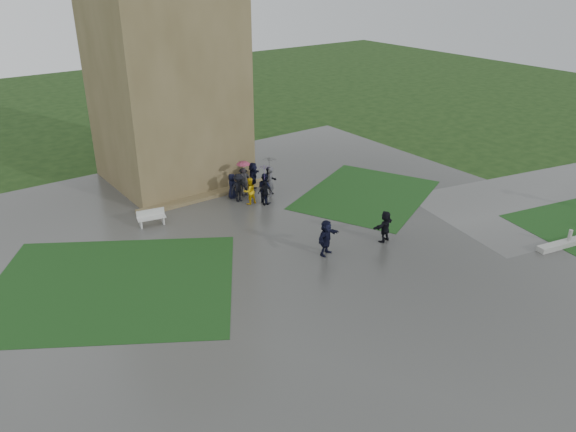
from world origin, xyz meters
TOP-DOWN VIEW (x-y plane):
  - ground at (0.00, 0.00)m, footprint 120.00×120.00m
  - plaza at (0.00, 2.00)m, footprint 34.00×34.00m
  - lawn_inset_left at (-8.50, 4.00)m, footprint 14.10×13.46m
  - lawn_inset_right at (8.50, 5.00)m, footprint 11.12×10.15m
  - tower at (0.00, 15.00)m, footprint 8.00×8.00m
  - tower_plinth at (0.00, 10.60)m, footprint 9.00×0.80m
  - bench at (-4.35, 8.91)m, footprint 1.63×0.80m
  - visitor_cluster at (2.56, 8.98)m, footprint 3.27×3.76m
  - pedestrian_mid at (1.36, 0.47)m, footprint 1.85×1.17m
  - pedestrian_near at (4.82, -0.23)m, footprint 1.68×0.88m

SIDE VIEW (x-z plane):
  - ground at x=0.00m, z-range 0.00..0.00m
  - plaza at x=0.00m, z-range 0.00..0.02m
  - lawn_inset_left at x=-8.50m, z-range 0.02..0.03m
  - lawn_inset_right at x=8.50m, z-range 0.02..0.03m
  - tower_plinth at x=0.00m, z-range 0.02..0.24m
  - bench at x=-4.35m, z-range 0.03..0.94m
  - pedestrian_near at x=4.82m, z-range 0.02..1.74m
  - pedestrian_mid at x=1.36m, z-range 0.02..1.90m
  - visitor_cluster at x=2.56m, z-range -0.15..2.38m
  - tower at x=0.00m, z-range 0.00..18.00m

